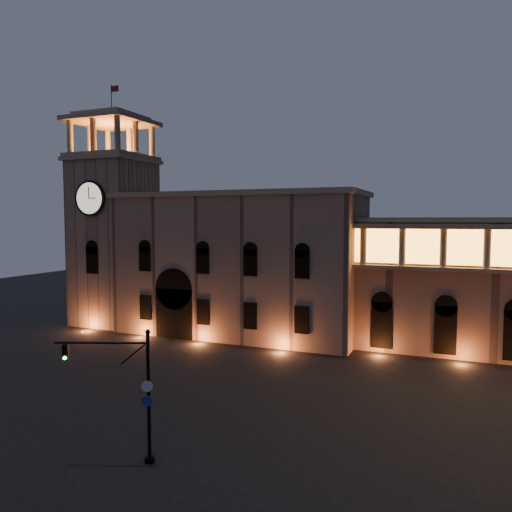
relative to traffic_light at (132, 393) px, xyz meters
name	(u,v)px	position (x,y,z in m)	size (l,w,h in m)	color
ground	(155,388)	(-6.09, 11.34, -4.17)	(160.00, 160.00, 0.00)	black
government_building	(239,264)	(-8.17, 33.27, 4.60)	(30.80, 12.80, 17.60)	#866958
clock_tower	(114,233)	(-26.59, 32.31, 8.33)	(9.80, 9.80, 32.40)	#866958
traffic_light	(132,393)	(0.00, 0.00, 0.00)	(5.45, 2.35, 7.93)	black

